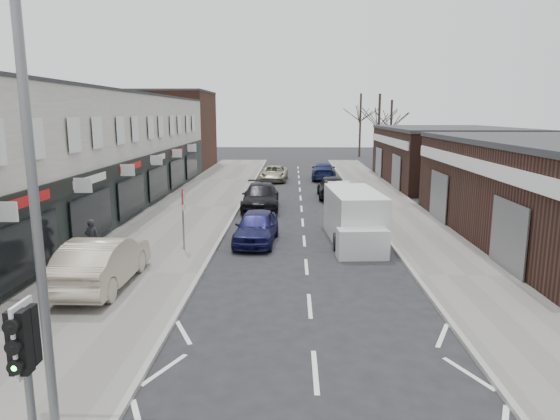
# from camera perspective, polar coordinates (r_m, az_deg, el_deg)

# --- Properties ---
(pavement_left) EXTENTS (5.50, 64.00, 0.12)m
(pavement_left) POSITION_cam_1_polar(r_m,az_deg,el_deg) (31.75, -9.80, 0.31)
(pavement_left) COLOR slate
(pavement_left) RESTS_ON ground
(pavement_right) EXTENTS (3.50, 64.00, 0.12)m
(pavement_right) POSITION_cam_1_polar(r_m,az_deg,el_deg) (31.76, 12.90, 0.19)
(pavement_right) COLOR slate
(pavement_right) RESTS_ON ground
(shop_terrace_left) EXTENTS (8.00, 41.00, 7.10)m
(shop_terrace_left) POSITION_cam_1_polar(r_m,az_deg,el_deg) (31.03, -23.32, 5.84)
(shop_terrace_left) COLOR silver
(shop_terrace_left) RESTS_ON ground
(brick_block_far) EXTENTS (8.00, 10.00, 8.00)m
(brick_block_far) POSITION_cam_1_polar(r_m,az_deg,el_deg) (55.17, -12.22, 8.81)
(brick_block_far) COLOR #4B2B20
(brick_block_far) RESTS_ON ground
(right_unit_far) EXTENTS (10.00, 16.00, 4.50)m
(right_unit_far) POSITION_cam_1_polar(r_m,az_deg,el_deg) (44.69, 18.57, 5.79)
(right_unit_far) COLOR #341D17
(right_unit_far) RESTS_ON ground
(tree_far_a) EXTENTS (3.60, 3.60, 8.00)m
(tree_far_a) POSITION_cam_1_polar(r_m,az_deg,el_deg) (57.69, 11.06, 4.95)
(tree_far_a) COLOR #382D26
(tree_far_a) RESTS_ON ground
(tree_far_b) EXTENTS (3.60, 3.60, 7.50)m
(tree_far_b) POSITION_cam_1_polar(r_m,az_deg,el_deg) (64.01, 12.40, 5.48)
(tree_far_b) COLOR #382D26
(tree_far_b) RESTS_ON ground
(tree_far_c) EXTENTS (3.60, 3.60, 8.50)m
(tree_far_c) POSITION_cam_1_polar(r_m,az_deg,el_deg) (69.43, 9.04, 6.01)
(tree_far_c) COLOR #382D26
(tree_far_c) RESTS_ON ground
(traffic_light) EXTENTS (0.28, 0.60, 3.10)m
(traffic_light) POSITION_cam_1_polar(r_m,az_deg,el_deg) (8.37, -27.12, -14.55)
(traffic_light) COLOR slate
(traffic_light) RESTS_ON pavement_left
(street_lamp) EXTENTS (2.23, 0.22, 8.00)m
(street_lamp) POSITION_cam_1_polar(r_m,az_deg,el_deg) (8.84, -25.36, 1.91)
(street_lamp) COLOR slate
(street_lamp) RESTS_ON pavement_left
(warning_sign) EXTENTS (0.12, 0.80, 2.70)m
(warning_sign) POSITION_cam_1_polar(r_m,az_deg,el_deg) (21.42, -10.98, 0.96)
(warning_sign) COLOR slate
(warning_sign) RESTS_ON pavement_left
(white_van) EXTENTS (2.52, 6.17, 2.34)m
(white_van) POSITION_cam_1_polar(r_m,az_deg,el_deg) (23.26, 8.53, -0.91)
(white_van) COLOR silver
(white_van) RESTS_ON ground
(sedan_on_pavement) EXTENTS (1.81, 5.15, 1.69)m
(sedan_on_pavement) POSITION_cam_1_polar(r_m,az_deg,el_deg) (17.85, -19.63, -5.56)
(sedan_on_pavement) COLOR #B0A18D
(sedan_on_pavement) RESTS_ON pavement_left
(pedestrian) EXTENTS (0.64, 0.45, 1.67)m
(pedestrian) POSITION_cam_1_polar(r_m,az_deg,el_deg) (21.06, -20.66, -3.19)
(pedestrian) COLOR black
(pedestrian) RESTS_ON pavement_left
(parked_car_left_a) EXTENTS (2.06, 4.51, 1.50)m
(parked_car_left_a) POSITION_cam_1_polar(r_m,az_deg,el_deg) (22.83, -2.71, -1.94)
(parked_car_left_a) COLOR #161745
(parked_car_left_a) RESTS_ON ground
(parked_car_left_b) EXTENTS (2.35, 5.52, 1.59)m
(parked_car_left_b) POSITION_cam_1_polar(r_m,az_deg,el_deg) (30.69, -2.23, 1.49)
(parked_car_left_b) COLOR black
(parked_car_left_b) RESTS_ON ground
(parked_car_left_c) EXTENTS (2.43, 4.90, 1.34)m
(parked_car_left_c) POSITION_cam_1_polar(r_m,az_deg,el_deg) (43.91, -0.67, 4.20)
(parked_car_left_c) COLOR #9D987E
(parked_car_left_c) RESTS_ON ground
(parked_car_right_a) EXTENTS (1.82, 4.30, 1.38)m
(parked_car_right_a) POSITION_cam_1_polar(r_m,az_deg,el_deg) (34.52, 6.70, 2.30)
(parked_car_right_a) COLOR silver
(parked_car_right_a) RESTS_ON ground
(parked_car_right_b) EXTENTS (1.96, 4.82, 1.64)m
(parked_car_right_b) POSITION_cam_1_polar(r_m,az_deg,el_deg) (35.23, 5.96, 2.71)
(parked_car_right_b) COLOR black
(parked_car_right_b) RESTS_ON ground
(parked_car_right_c) EXTENTS (2.39, 5.31, 1.51)m
(parked_car_right_c) POSITION_cam_1_polar(r_m,az_deg,el_deg) (45.08, 5.00, 4.45)
(parked_car_right_c) COLOR #141B40
(parked_car_right_c) RESTS_ON ground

